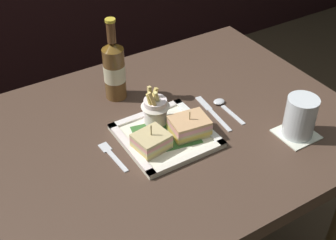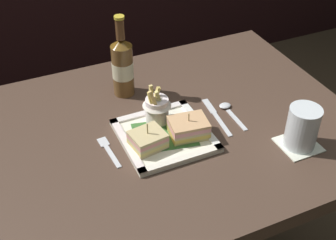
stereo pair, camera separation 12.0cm
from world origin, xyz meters
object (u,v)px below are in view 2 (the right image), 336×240
(sandwich_half_left, at_px, (148,140))
(spoon, at_px, (228,109))
(sandwich_half_right, at_px, (188,128))
(water_glass, at_px, (302,130))
(fries_cup, at_px, (157,106))
(dining_table, at_px, (171,159))
(square_plate, at_px, (165,136))
(fork, at_px, (108,150))
(knife, at_px, (216,115))
(beer_bottle, at_px, (123,66))

(sandwich_half_left, height_order, spoon, sandwich_half_left)
(sandwich_half_right, bearing_deg, water_glass, -30.80)
(spoon, bearing_deg, fries_cup, 172.36)
(dining_table, relative_size, square_plate, 4.47)
(spoon, bearing_deg, fork, -176.56)
(sandwich_half_right, distance_m, knife, 0.13)
(square_plate, relative_size, water_glass, 2.03)
(beer_bottle, xyz_separation_m, water_glass, (0.33, -0.42, -0.04))
(sandwich_half_right, height_order, knife, sandwich_half_right)
(dining_table, relative_size, beer_bottle, 4.12)
(beer_bottle, xyz_separation_m, knife, (0.20, -0.21, -0.09))
(sandwich_half_left, relative_size, fries_cup, 0.79)
(knife, bearing_deg, spoon, 7.45)
(knife, bearing_deg, sandwich_half_right, -154.95)
(sandwich_half_right, xyz_separation_m, fries_cup, (-0.05, 0.09, 0.03))
(square_plate, relative_size, fries_cup, 1.95)
(dining_table, height_order, beer_bottle, beer_bottle)
(fries_cup, bearing_deg, beer_bottle, 99.54)
(water_glass, bearing_deg, fries_cup, 142.02)
(fork, bearing_deg, beer_bottle, 61.08)
(beer_bottle, distance_m, knife, 0.31)
(fork, relative_size, spoon, 0.96)
(fries_cup, bearing_deg, fork, -162.39)
(sandwich_half_left, bearing_deg, spoon, 12.19)
(water_glass, height_order, spoon, water_glass)
(fries_cup, xyz_separation_m, knife, (0.17, -0.03, -0.06))
(sandwich_half_left, bearing_deg, fork, 158.99)
(square_plate, xyz_separation_m, spoon, (0.21, 0.03, -0.00))
(square_plate, distance_m, sandwich_half_left, 0.07)
(dining_table, distance_m, fork, 0.23)
(fork, xyz_separation_m, knife, (0.32, 0.02, 0.00))
(dining_table, distance_m, square_plate, 0.14)
(square_plate, xyz_separation_m, water_glass, (0.31, -0.17, 0.05))
(sandwich_half_right, height_order, fries_cup, fries_cup)
(sandwich_half_left, height_order, sandwich_half_right, sandwich_half_left)
(dining_table, bearing_deg, water_glass, -38.02)
(knife, bearing_deg, dining_table, 176.07)
(fries_cup, xyz_separation_m, beer_bottle, (-0.03, 0.18, 0.03))
(fork, bearing_deg, dining_table, 7.70)
(fork, relative_size, knife, 0.71)
(square_plate, xyz_separation_m, beer_bottle, (-0.03, 0.24, 0.09))
(dining_table, bearing_deg, knife, -3.93)
(fries_cup, height_order, beer_bottle, beer_bottle)
(square_plate, bearing_deg, dining_table, 46.01)
(square_plate, height_order, sandwich_half_left, sandwich_half_left)
(knife, bearing_deg, water_glass, -56.23)
(fries_cup, bearing_deg, square_plate, -94.54)
(square_plate, bearing_deg, beer_bottle, 95.97)
(fork, bearing_deg, water_glass, -21.91)
(sandwich_half_left, xyz_separation_m, beer_bottle, (0.03, 0.27, 0.06))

